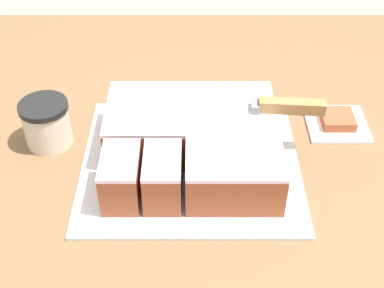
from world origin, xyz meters
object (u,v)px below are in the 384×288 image
(cake, at_px, (194,143))
(brownie, at_px, (339,119))
(coffee_cup, at_px, (48,123))
(cake_board, at_px, (192,163))
(knife, at_px, (271,107))

(cake, relative_size, brownie, 4.86)
(coffee_cup, bearing_deg, cake_board, -13.32)
(cake_board, xyz_separation_m, knife, (0.14, 0.04, 0.09))
(knife, xyz_separation_m, brownie, (0.15, 0.07, -0.08))
(coffee_cup, distance_m, brownie, 0.55)
(cake_board, bearing_deg, cake, 40.17)
(knife, distance_m, coffee_cup, 0.41)
(cake, xyz_separation_m, brownie, (0.28, 0.11, -0.03))
(knife, distance_m, brownie, 0.18)
(knife, relative_size, brownie, 5.14)
(coffee_cup, xyz_separation_m, brownie, (0.55, 0.05, -0.03))
(knife, xyz_separation_m, coffee_cup, (-0.40, 0.02, -0.05))
(coffee_cup, bearing_deg, brownie, 5.17)
(cake, height_order, knife, knife)
(cake, distance_m, brownie, 0.30)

